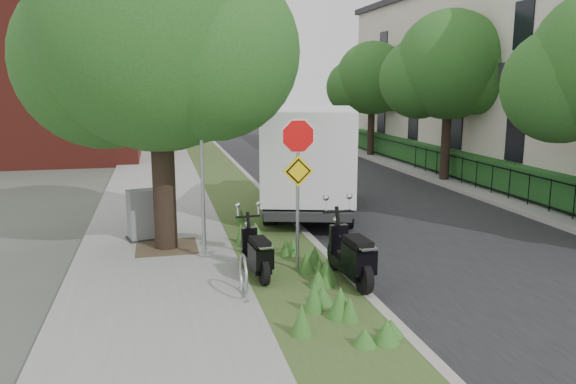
% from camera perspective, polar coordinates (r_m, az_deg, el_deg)
% --- Properties ---
extents(ground, '(120.00, 120.00, 0.00)m').
position_cam_1_polar(ground, '(11.60, 8.50, -8.73)').
color(ground, '#4C5147').
rests_on(ground, ground).
extents(sidewalk_near, '(3.50, 60.00, 0.12)m').
position_cam_1_polar(sidewalk_near, '(20.49, -13.31, -0.07)').
color(sidewalk_near, gray).
rests_on(sidewalk_near, ground).
extents(verge, '(2.00, 60.00, 0.12)m').
position_cam_1_polar(verge, '(20.65, -5.67, 0.26)').
color(verge, '#354C20').
rests_on(verge, ground).
extents(kerb_near, '(0.20, 60.00, 0.13)m').
position_cam_1_polar(kerb_near, '(20.80, -2.94, 0.39)').
color(kerb_near, '#9E9991').
rests_on(kerb_near, ground).
extents(road, '(7.00, 60.00, 0.01)m').
position_cam_1_polar(road, '(21.69, 6.20, 0.62)').
color(road, black).
rests_on(road, ground).
extents(kerb_far, '(0.20, 60.00, 0.13)m').
position_cam_1_polar(kerb_far, '(23.07, 14.44, 1.11)').
color(kerb_far, '#9E9991').
rests_on(kerb_far, ground).
extents(footpath_far, '(3.20, 60.00, 0.12)m').
position_cam_1_polar(footpath_far, '(23.90, 18.06, 1.24)').
color(footpath_far, gray).
rests_on(footpath_far, ground).
extents(street_tree_main, '(6.21, 5.54, 7.66)m').
position_cam_1_polar(street_tree_main, '(13.02, -13.45, 14.73)').
color(street_tree_main, black).
rests_on(street_tree_main, ground).
extents(bare_post, '(0.08, 0.08, 4.00)m').
position_cam_1_polar(bare_post, '(12.09, -8.72, 2.45)').
color(bare_post, '#A5A8AD').
rests_on(bare_post, ground).
extents(bike_hoop, '(0.06, 0.78, 0.77)m').
position_cam_1_polar(bike_hoop, '(10.21, -4.53, -8.45)').
color(bike_hoop, '#A5A8AD').
rests_on(bike_hoop, ground).
extents(sign_assembly, '(0.94, 0.08, 3.22)m').
position_cam_1_polar(sign_assembly, '(11.16, 1.02, 2.94)').
color(sign_assembly, '#A5A8AD').
rests_on(sign_assembly, ground).
extents(fence_far, '(0.04, 24.00, 1.00)m').
position_cam_1_polar(fence_far, '(23.31, 16.04, 2.63)').
color(fence_far, black).
rests_on(fence_far, ground).
extents(hedge_far, '(1.00, 24.00, 1.10)m').
position_cam_1_polar(hedge_far, '(23.65, 17.52, 2.67)').
color(hedge_far, '#194318').
rests_on(hedge_far, footpath_far).
extents(terrace_houses, '(7.40, 26.40, 8.20)m').
position_cam_1_polar(terrace_houses, '(25.46, 25.08, 10.59)').
color(terrace_houses, beige).
rests_on(terrace_houses, ground).
extents(brick_building, '(9.40, 10.40, 8.30)m').
position_cam_1_polar(brick_building, '(32.58, -23.10, 10.71)').
color(brick_building, maroon).
rests_on(brick_building, ground).
extents(far_tree_b, '(4.83, 4.31, 6.56)m').
position_cam_1_polar(far_tree_b, '(23.00, 15.89, 11.79)').
color(far_tree_b, black).
rests_on(far_tree_b, ground).
extents(far_tree_c, '(4.37, 3.89, 5.93)m').
position_cam_1_polar(far_tree_c, '(30.26, 8.43, 11.01)').
color(far_tree_c, black).
rests_on(far_tree_c, ground).
extents(scooter_near, '(0.46, 1.75, 0.83)m').
position_cam_1_polar(scooter_near, '(11.08, -3.07, -6.71)').
color(scooter_near, black).
rests_on(scooter_near, ground).
extents(scooter_far, '(0.49, 2.02, 0.96)m').
position_cam_1_polar(scooter_far, '(10.75, 6.68, -6.98)').
color(scooter_far, black).
rests_on(scooter_far, ground).
extents(box_truck, '(3.88, 6.41, 2.72)m').
position_cam_1_polar(box_truck, '(16.71, 2.22, 3.71)').
color(box_truck, '#262628').
rests_on(box_truck, ground).
extents(utility_cabinet, '(1.04, 0.82, 1.22)m').
position_cam_1_polar(utility_cabinet, '(14.20, -14.27, -2.32)').
color(utility_cabinet, '#262628').
rests_on(utility_cabinet, ground).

